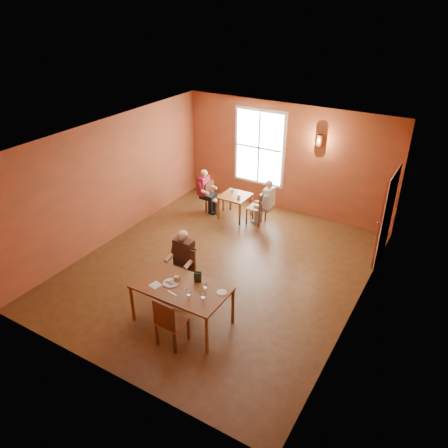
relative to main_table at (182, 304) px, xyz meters
The scene contains 29 objects.
ground 1.93m from the main_table, 99.78° to the left, with size 6.00×7.00×0.01m, color brown.
wall_back 5.48m from the main_table, 93.42° to the left, with size 6.00×0.04×3.00m, color brown.
wall_front 2.00m from the main_table, 101.05° to the right, with size 6.00×0.04×3.00m, color brown.
wall_left 3.96m from the main_table, 150.76° to the left, with size 0.04×7.00×3.00m, color brown.
wall_right 3.44m from the main_table, 34.75° to the left, with size 0.04×7.00×3.00m, color brown.
ceiling 3.21m from the main_table, 99.78° to the left, with size 6.00×7.00×0.04m, color white.
window 5.58m from the main_table, 101.92° to the left, with size 1.36×0.10×1.96m, color white.
door 4.96m from the main_table, 57.80° to the left, with size 0.12×1.04×2.10m, color maroon.
wall_sconce 5.59m from the main_table, 83.71° to the left, with size 0.16×0.16×0.28m, color brown.
main_table is the anchor object (origin of this frame).
chair_diner_main 0.83m from the main_table, 127.57° to the left, with size 0.45×0.45×1.02m, color #3C1F10, non-canonical shape.
diner_main 0.84m from the main_table, 128.88° to the left, with size 0.53×0.53×1.32m, color black, non-canonical shape.
chair_empty 0.57m from the main_table, 72.85° to the right, with size 0.44×0.44×0.98m, color brown, non-canonical shape.
plate_food 0.48m from the main_table, behind, with size 0.30×0.30×0.04m, color white.
sandwich 0.49m from the main_table, 153.39° to the left, with size 0.09×0.08×0.11m, color #DDB973.
goblet_a 0.69m from the main_table, 14.30° to the left, with size 0.08×0.08×0.19m, color white, non-canonical shape.
goblet_b 0.78m from the main_table, 14.58° to the right, with size 0.08×0.08×0.21m, color white, non-canonical shape.
goblet_c 0.64m from the main_table, 34.00° to the right, with size 0.08×0.08×0.20m, color white, non-canonical shape.
menu_stand 0.61m from the main_table, 57.16° to the left, with size 0.13×0.06×0.21m, color #18311D.
knife 0.48m from the main_table, 94.03° to the right, with size 0.20×0.02×0.00m, color silver.
napkin 0.63m from the main_table, 154.09° to the right, with size 0.19×0.19×0.01m, color white.
side_plate 0.86m from the main_table, 16.61° to the left, with size 0.19×0.19×0.01m, color silver.
second_table 4.41m from the main_table, 106.59° to the left, with size 0.74×0.74×0.65m, color brown, non-canonical shape.
chair_diner_white 4.27m from the main_table, 98.21° to the left, with size 0.41×0.41×0.94m, color #462911, non-canonical shape.
diner_white 4.27m from the main_table, 97.81° to the left, with size 0.49×0.49×1.22m, color white, non-canonical shape.
chair_diner_maroon 4.64m from the main_table, 114.31° to the left, with size 0.38×0.38×0.86m, color #523418, non-canonical shape.
diner_maroon 4.66m from the main_table, 114.64° to the left, with size 0.48×0.48×1.19m, color maroon, non-canonical shape.
cup_a 4.25m from the main_table, 104.73° to the left, with size 0.11×0.11×0.09m, color silver.
cup_b 4.59m from the main_table, 108.01° to the left, with size 0.09×0.09×0.09m, color silver.
Camera 1 is at (4.25, -6.96, 5.57)m, focal length 35.00 mm.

